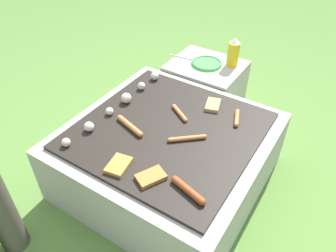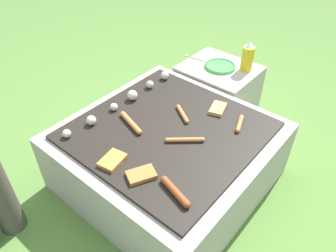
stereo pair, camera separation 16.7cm
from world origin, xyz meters
name	(u,v)px [view 1 (the left image)]	position (x,y,z in m)	size (l,w,h in m)	color
ground_plane	(168,178)	(0.00, 0.00, 0.00)	(14.00, 14.00, 0.00)	#567F38
grill	(168,155)	(0.00, 0.00, 0.19)	(0.99, 0.99, 0.37)	#B2AA9E
side_ledge	(205,88)	(0.71, 0.15, 0.19)	(0.41, 0.48, 0.37)	#B2AA9E
sausage_mid_right	(180,113)	(0.14, 0.01, 0.39)	(0.10, 0.14, 0.02)	#C6753D
sausage_front_center	(130,126)	(-0.10, 0.17, 0.39)	(0.08, 0.20, 0.03)	#C6753D
sausage_back_left	(187,138)	(-0.02, -0.12, 0.39)	(0.14, 0.15, 0.02)	#C6753D
sausage_front_right	(188,190)	(-0.30, -0.29, 0.39)	(0.07, 0.18, 0.03)	#93421E
sausage_back_right	(237,118)	(0.26, -0.27, 0.39)	(0.14, 0.07, 0.02)	#C6753D
bread_slice_center	(213,105)	(0.30, -0.10, 0.38)	(0.14, 0.11, 0.02)	tan
bread_slice_right	(151,177)	(-0.32, -0.12, 0.38)	(0.15, 0.13, 0.02)	#B27033
bread_slice_left	(119,165)	(-0.34, 0.04, 0.38)	(0.13, 0.11, 0.02)	#D18438
mushroom_row	(121,102)	(0.03, 0.33, 0.40)	(0.78, 0.07, 0.06)	beige
plate_colorful	(207,63)	(0.71, 0.15, 0.38)	(0.21, 0.21, 0.02)	#4CB24C
condiment_bottle	(233,52)	(0.79, 0.00, 0.47)	(0.08, 0.08, 0.20)	gold
fork_utensil	(183,58)	(0.70, 0.33, 0.38)	(0.04, 0.22, 0.01)	silver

